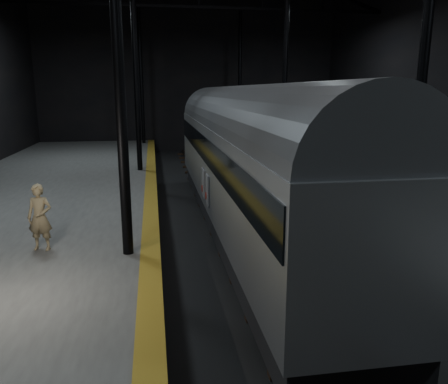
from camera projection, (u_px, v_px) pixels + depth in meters
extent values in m
plane|color=black|center=(243.00, 233.00, 15.65)|extent=(44.00, 44.00, 0.00)
cube|color=#4F4F4D|center=(21.00, 230.00, 14.37)|extent=(9.00, 43.80, 1.00)
cube|color=#4F4F4D|center=(435.00, 211.00, 16.71)|extent=(9.00, 43.80, 1.00)
cube|color=#986A1B|center=(151.00, 210.00, 14.92)|extent=(0.50, 43.80, 0.01)
cube|color=#3F3328|center=(224.00, 230.00, 15.50)|extent=(0.08, 43.00, 0.14)
cube|color=#3F3328|center=(263.00, 228.00, 15.73)|extent=(0.08, 43.00, 0.14)
cube|color=black|center=(243.00, 232.00, 15.64)|extent=(2.40, 42.00, 0.12)
cylinder|color=black|center=(117.00, 45.00, 9.85)|extent=(0.26, 0.26, 10.00)
cylinder|color=black|center=(425.00, 50.00, 11.04)|extent=(0.26, 0.26, 10.00)
cylinder|color=black|center=(136.00, 69.00, 21.39)|extent=(0.26, 0.26, 10.00)
cylinder|color=black|center=(285.00, 71.00, 22.58)|extent=(0.26, 0.26, 10.00)
cylinder|color=black|center=(141.00, 77.00, 32.93)|extent=(0.26, 0.26, 10.00)
cylinder|color=black|center=(240.00, 77.00, 34.11)|extent=(0.26, 0.26, 10.00)
cube|color=black|center=(199.00, 7.00, 26.84)|extent=(23.60, 0.15, 0.18)
cube|color=#9FA3A7|center=(244.00, 167.00, 15.19)|extent=(2.74, 18.88, 2.83)
cube|color=black|center=(243.00, 216.00, 15.59)|extent=(2.50, 18.50, 0.80)
cube|color=black|center=(244.00, 148.00, 15.04)|extent=(2.79, 18.59, 0.85)
cylinder|color=slate|center=(244.00, 126.00, 14.86)|extent=(2.68, 18.69, 2.68)
cube|color=black|center=(306.00, 317.00, 9.32)|extent=(1.70, 2.08, 0.33)
cube|color=black|center=(217.00, 186.00, 22.02)|extent=(1.70, 2.08, 0.33)
cube|color=silver|center=(207.00, 190.00, 14.19)|extent=(0.04, 0.71, 0.99)
cube|color=silver|center=(203.00, 183.00, 15.28)|extent=(0.04, 0.71, 0.99)
cylinder|color=#A21B13|center=(206.00, 196.00, 14.40)|extent=(0.03, 0.25, 0.25)
cylinder|color=#A21B13|center=(202.00, 188.00, 15.49)|extent=(0.03, 0.25, 0.25)
imported|color=#99845E|center=(40.00, 217.00, 11.05)|extent=(0.69, 0.52, 1.72)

